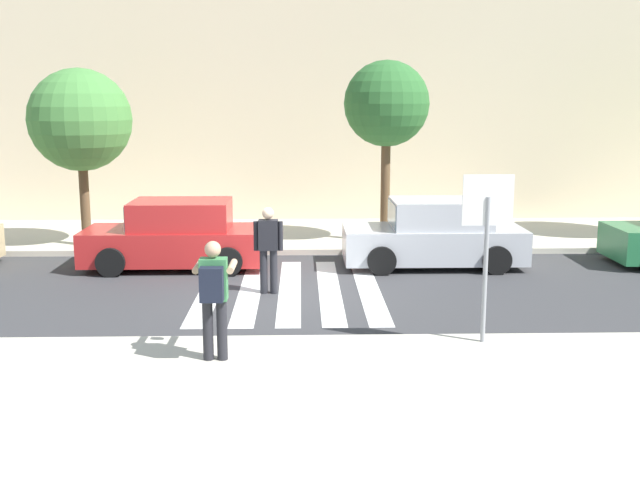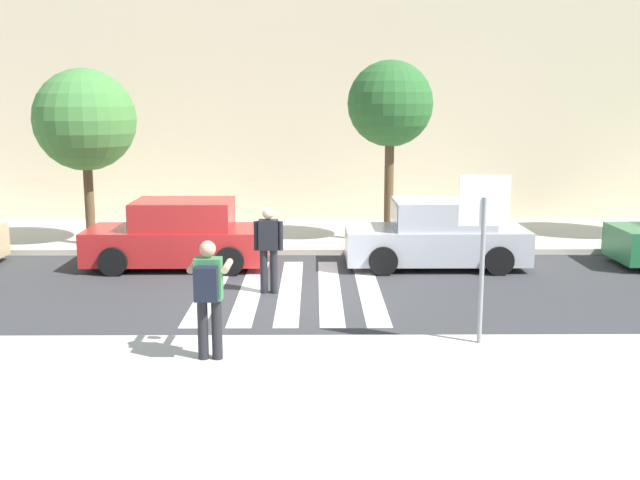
{
  "view_description": "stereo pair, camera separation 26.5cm",
  "coord_description": "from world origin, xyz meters",
  "px_view_note": "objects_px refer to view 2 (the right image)",
  "views": [
    {
      "loc": [
        0.23,
        -14.52,
        3.81
      ],
      "look_at": [
        0.6,
        -0.2,
        1.1
      ],
      "focal_mm": 42.0,
      "sensor_mm": 36.0,
      "label": 1
    },
    {
      "loc": [
        0.49,
        -14.53,
        3.81
      ],
      "look_at": [
        0.6,
        -0.2,
        1.1
      ],
      "focal_mm": 42.0,
      "sensor_mm": 36.0,
      "label": 2
    }
  ],
  "objects_px": {
    "street_tree_center": "(390,105)",
    "photographer_with_backpack": "(208,290)",
    "pedestrian_crossing": "(269,245)",
    "parked_car_silver": "(437,236)",
    "parked_car_red": "(180,236)",
    "stop_sign": "(484,222)",
    "street_tree_west": "(85,120)"
  },
  "relations": [
    {
      "from": "street_tree_center",
      "to": "photographer_with_backpack",
      "type": "bearing_deg",
      "value": -110.93
    },
    {
      "from": "photographer_with_backpack",
      "to": "pedestrian_crossing",
      "type": "height_order",
      "value": "photographer_with_backpack"
    },
    {
      "from": "pedestrian_crossing",
      "to": "parked_car_silver",
      "type": "relative_size",
      "value": 0.42
    },
    {
      "from": "street_tree_center",
      "to": "parked_car_red",
      "type": "bearing_deg",
      "value": -155.25
    },
    {
      "from": "stop_sign",
      "to": "photographer_with_backpack",
      "type": "relative_size",
      "value": 1.49
    },
    {
      "from": "photographer_with_backpack",
      "to": "street_tree_center",
      "type": "height_order",
      "value": "street_tree_center"
    },
    {
      "from": "stop_sign",
      "to": "parked_car_silver",
      "type": "distance_m",
      "value": 6.02
    },
    {
      "from": "pedestrian_crossing",
      "to": "street_tree_west",
      "type": "distance_m",
      "value": 6.88
    },
    {
      "from": "pedestrian_crossing",
      "to": "street_tree_west",
      "type": "relative_size",
      "value": 0.39
    },
    {
      "from": "photographer_with_backpack",
      "to": "street_tree_center",
      "type": "relative_size",
      "value": 0.37
    },
    {
      "from": "photographer_with_backpack",
      "to": "parked_car_silver",
      "type": "height_order",
      "value": "photographer_with_backpack"
    },
    {
      "from": "stop_sign",
      "to": "parked_car_red",
      "type": "bearing_deg",
      "value": 133.67
    },
    {
      "from": "stop_sign",
      "to": "street_tree_west",
      "type": "xyz_separation_m",
      "value": [
        -8.22,
        7.87,
        1.27
      ]
    },
    {
      "from": "stop_sign",
      "to": "photographer_with_backpack",
      "type": "xyz_separation_m",
      "value": [
        -4.01,
        -0.74,
        -0.84
      ]
    },
    {
      "from": "parked_car_silver",
      "to": "street_tree_west",
      "type": "relative_size",
      "value": 0.93
    },
    {
      "from": "street_tree_center",
      "to": "parked_car_silver",
      "type": "bearing_deg",
      "value": -68.69
    },
    {
      "from": "parked_car_red",
      "to": "street_tree_west",
      "type": "xyz_separation_m",
      "value": [
        -2.62,
        2.0,
        2.56
      ]
    },
    {
      "from": "pedestrian_crossing",
      "to": "parked_car_red",
      "type": "xyz_separation_m",
      "value": [
        -2.18,
        2.36,
        -0.25
      ]
    },
    {
      "from": "stop_sign",
      "to": "street_tree_west",
      "type": "distance_m",
      "value": 11.45
    },
    {
      "from": "pedestrian_crossing",
      "to": "parked_car_silver",
      "type": "height_order",
      "value": "pedestrian_crossing"
    },
    {
      "from": "stop_sign",
      "to": "parked_car_red",
      "type": "height_order",
      "value": "stop_sign"
    },
    {
      "from": "stop_sign",
      "to": "parked_car_silver",
      "type": "relative_size",
      "value": 0.63
    },
    {
      "from": "stop_sign",
      "to": "parked_car_red",
      "type": "distance_m",
      "value": 8.22
    },
    {
      "from": "photographer_with_backpack",
      "to": "parked_car_red",
      "type": "distance_m",
      "value": 6.81
    },
    {
      "from": "street_tree_west",
      "to": "parked_car_silver",
      "type": "bearing_deg",
      "value": -13.2
    },
    {
      "from": "street_tree_west",
      "to": "parked_car_red",
      "type": "bearing_deg",
      "value": -37.37
    },
    {
      "from": "stop_sign",
      "to": "street_tree_center",
      "type": "bearing_deg",
      "value": 94.21
    },
    {
      "from": "parked_car_red",
      "to": "street_tree_center",
      "type": "bearing_deg",
      "value": 24.75
    },
    {
      "from": "stop_sign",
      "to": "parked_car_silver",
      "type": "bearing_deg",
      "value": 87.1
    },
    {
      "from": "street_tree_center",
      "to": "street_tree_west",
      "type": "bearing_deg",
      "value": -177.68
    },
    {
      "from": "photographer_with_backpack",
      "to": "parked_car_silver",
      "type": "xyz_separation_m",
      "value": [
        4.31,
        6.61,
        -0.44
      ]
    },
    {
      "from": "pedestrian_crossing",
      "to": "street_tree_center",
      "type": "distance_m",
      "value": 6.08
    }
  ]
}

